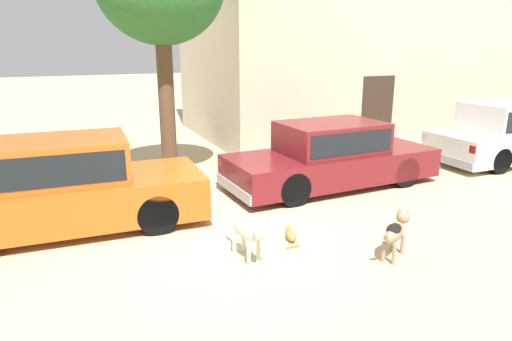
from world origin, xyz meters
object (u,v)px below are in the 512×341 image
parked_sedan_third (512,132)px  stray_cat (291,235)px  parked_sedan_second (332,155)px  stray_dog_tan (396,230)px  stray_dog_spotted (249,232)px  parked_sedan_nearest (67,186)px

parked_sedan_third → stray_cat: bearing=-163.9°
parked_sedan_second → stray_dog_tan: 3.43m
parked_sedan_second → stray_cat: (-2.11, -2.16, -0.61)m
parked_sedan_third → stray_dog_tan: bearing=-152.9°
parked_sedan_third → parked_sedan_second: bearing=-179.8°
parked_sedan_third → stray_dog_spotted: size_ratio=4.38×
parked_sedan_nearest → stray_dog_spotted: (2.29, -2.29, -0.31)m
stray_dog_tan → stray_cat: stray_dog_tan is taller
stray_dog_spotted → stray_cat: 1.04m
parked_sedan_third → stray_cat: size_ratio=8.63×
parked_sedan_third → stray_dog_spotted: 8.87m
parked_sedan_third → stray_cat: 7.93m
parked_sedan_third → parked_sedan_nearest: bearing=-178.3°
stray_dog_tan → parked_sedan_nearest: bearing=112.2°
stray_dog_tan → parked_sedan_third: bearing=-6.2°
parked_sedan_nearest → stray_dog_tan: parked_sedan_nearest is taller
stray_dog_spotted → stray_dog_tan: size_ratio=1.18×
parked_sedan_second → parked_sedan_third: 5.50m
parked_sedan_second → stray_dog_tan: bearing=-109.0°
parked_sedan_third → stray_dog_tan: parked_sedan_third is taller
stray_dog_tan → stray_cat: 1.62m
parked_sedan_nearest → stray_cat: parked_sedan_nearest is taller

